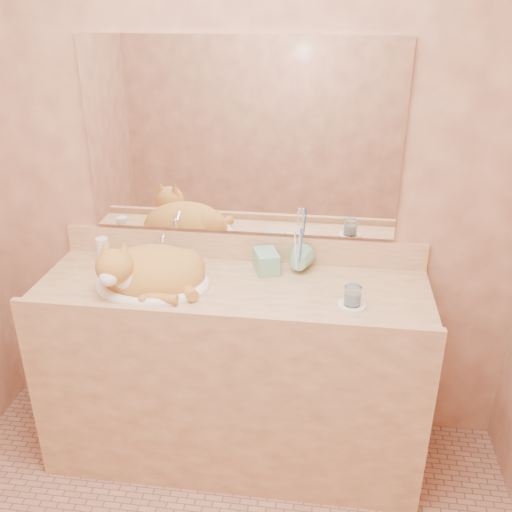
# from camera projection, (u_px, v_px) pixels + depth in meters

# --- Properties ---
(wall_back) EXTENTS (2.40, 0.02, 2.50)m
(wall_back) POSITION_uv_depth(u_px,v_px,m) (241.00, 172.00, 2.38)
(wall_back) COLOR #945A43
(wall_back) RESTS_ON ground
(vanity_counter) EXTENTS (1.60, 0.55, 0.85)m
(vanity_counter) POSITION_uv_depth(u_px,v_px,m) (233.00, 373.00, 2.49)
(vanity_counter) COLOR #9F6F47
(vanity_counter) RESTS_ON floor
(mirror) EXTENTS (1.30, 0.02, 0.80)m
(mirror) POSITION_uv_depth(u_px,v_px,m) (240.00, 139.00, 2.31)
(mirror) COLOR white
(mirror) RESTS_ON wall_back
(sink_basin) EXTENTS (0.50, 0.43, 0.14)m
(sink_basin) POSITION_uv_depth(u_px,v_px,m) (152.00, 268.00, 2.30)
(sink_basin) COLOR white
(sink_basin) RESTS_ON vanity_counter
(faucet) EXTENTS (0.06, 0.11, 0.15)m
(faucet) POSITION_uv_depth(u_px,v_px,m) (164.00, 249.00, 2.45)
(faucet) COLOR silver
(faucet) RESTS_ON vanity_counter
(cat) EXTENTS (0.45, 0.38, 0.23)m
(cat) POSITION_uv_depth(u_px,v_px,m) (148.00, 270.00, 2.29)
(cat) COLOR #B07028
(cat) RESTS_ON sink_basin
(soap_dispenser) EXTENTS (0.12, 0.12, 0.20)m
(soap_dispenser) POSITION_uv_depth(u_px,v_px,m) (270.00, 256.00, 2.34)
(soap_dispenser) COLOR #76BD97
(soap_dispenser) RESTS_ON vanity_counter
(toothbrush_cup) EXTENTS (0.12, 0.12, 0.10)m
(toothbrush_cup) POSITION_uv_depth(u_px,v_px,m) (298.00, 265.00, 2.37)
(toothbrush_cup) COLOR #76BD97
(toothbrush_cup) RESTS_ON vanity_counter
(toothbrushes) EXTENTS (0.04, 0.04, 0.22)m
(toothbrushes) POSITION_uv_depth(u_px,v_px,m) (298.00, 247.00, 2.34)
(toothbrushes) COLOR white
(toothbrushes) RESTS_ON toothbrush_cup
(saucer) EXTENTS (0.11, 0.11, 0.01)m
(saucer) POSITION_uv_depth(u_px,v_px,m) (352.00, 305.00, 2.16)
(saucer) COLOR white
(saucer) RESTS_ON vanity_counter
(water_glass) EXTENTS (0.06, 0.06, 0.08)m
(water_glass) POSITION_uv_depth(u_px,v_px,m) (353.00, 295.00, 2.14)
(water_glass) COLOR silver
(water_glass) RESTS_ON saucer
(lotion_bottle) EXTENTS (0.05, 0.05, 0.13)m
(lotion_bottle) POSITION_uv_depth(u_px,v_px,m) (103.00, 252.00, 2.47)
(lotion_bottle) COLOR white
(lotion_bottle) RESTS_ON vanity_counter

